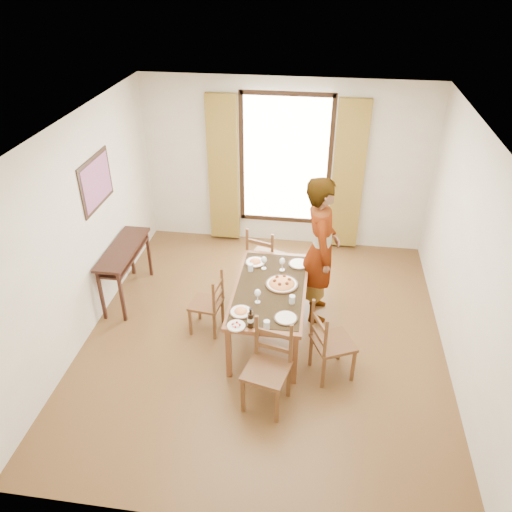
# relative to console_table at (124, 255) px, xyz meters

# --- Properties ---
(ground) EXTENTS (5.00, 5.00, 0.00)m
(ground) POSITION_rel_console_table_xyz_m (2.03, -0.60, -0.68)
(ground) COLOR #452D15
(ground) RESTS_ON ground
(room_shell) EXTENTS (4.60, 5.10, 2.74)m
(room_shell) POSITION_rel_console_table_xyz_m (2.03, -0.47, 0.86)
(room_shell) COLOR silver
(room_shell) RESTS_ON ground
(console_table) EXTENTS (0.38, 1.20, 0.80)m
(console_table) POSITION_rel_console_table_xyz_m (0.00, 0.00, 0.00)
(console_table) COLOR #341711
(console_table) RESTS_ON ground
(dining_table) EXTENTS (0.87, 1.67, 0.76)m
(dining_table) POSITION_rel_console_table_xyz_m (2.09, -0.58, 0.00)
(dining_table) COLOR brown
(dining_table) RESTS_ON ground
(chair_west) EXTENTS (0.42, 0.42, 0.86)m
(chair_west) POSITION_rel_console_table_xyz_m (1.30, -0.56, -0.28)
(chair_west) COLOR brown
(chair_west) RESTS_ON ground
(chair_north) EXTENTS (0.55, 0.55, 1.00)m
(chair_north) POSITION_rel_console_table_xyz_m (1.88, 0.51, -0.22)
(chair_north) COLOR brown
(chair_north) RESTS_ON ground
(chair_south) EXTENTS (0.54, 0.54, 1.01)m
(chair_south) POSITION_rel_console_table_xyz_m (2.20, -1.67, -0.21)
(chair_south) COLOR brown
(chair_south) RESTS_ON ground
(chair_east) EXTENTS (0.57, 0.57, 0.97)m
(chair_east) POSITION_rel_console_table_xyz_m (2.85, -1.15, -0.23)
(chair_east) COLOR brown
(chair_east) RESTS_ON ground
(man) EXTENTS (0.80, 0.60, 1.99)m
(man) POSITION_rel_console_table_xyz_m (2.66, -0.01, 0.31)
(man) COLOR gray
(man) RESTS_ON ground
(plate_sw) EXTENTS (0.27, 0.27, 0.05)m
(plate_sw) POSITION_rel_console_table_xyz_m (1.82, -1.11, 0.10)
(plate_sw) COLOR silver
(plate_sw) RESTS_ON dining_table
(plate_se) EXTENTS (0.27, 0.27, 0.05)m
(plate_se) POSITION_rel_console_table_xyz_m (2.33, -1.15, 0.10)
(plate_se) COLOR silver
(plate_se) RESTS_ON dining_table
(plate_nw) EXTENTS (0.27, 0.27, 0.05)m
(plate_nw) POSITION_rel_console_table_xyz_m (1.83, -0.06, 0.10)
(plate_nw) COLOR silver
(plate_nw) RESTS_ON dining_table
(plate_ne) EXTENTS (0.27, 0.27, 0.05)m
(plate_ne) POSITION_rel_console_table_xyz_m (2.40, -0.02, 0.10)
(plate_ne) COLOR silver
(plate_ne) RESTS_ON dining_table
(pasta_platter) EXTENTS (0.40, 0.40, 0.10)m
(pasta_platter) POSITION_rel_console_table_xyz_m (2.23, -0.51, 0.12)
(pasta_platter) COLOR #CA5919
(pasta_platter) RESTS_ON dining_table
(caprese_plate) EXTENTS (0.20, 0.20, 0.04)m
(caprese_plate) POSITION_rel_console_table_xyz_m (1.81, -1.35, 0.09)
(caprese_plate) COLOR silver
(caprese_plate) RESTS_ON dining_table
(wine_glass_a) EXTENTS (0.08, 0.08, 0.18)m
(wine_glass_a) POSITION_rel_console_table_xyz_m (1.98, -0.89, 0.16)
(wine_glass_a) COLOR white
(wine_glass_a) RESTS_ON dining_table
(wine_glass_b) EXTENTS (0.08, 0.08, 0.18)m
(wine_glass_b) POSITION_rel_console_table_xyz_m (2.20, -0.18, 0.16)
(wine_glass_b) COLOR white
(wine_glass_b) RESTS_ON dining_table
(wine_glass_c) EXTENTS (0.08, 0.08, 0.18)m
(wine_glass_c) POSITION_rel_console_table_xyz_m (1.96, -0.18, 0.16)
(wine_glass_c) COLOR white
(wine_glass_c) RESTS_ON dining_table
(tumbler_a) EXTENTS (0.07, 0.07, 0.10)m
(tumbler_a) POSITION_rel_console_table_xyz_m (2.38, -0.85, 0.12)
(tumbler_a) COLOR silver
(tumbler_a) RESTS_ON dining_table
(tumbler_b) EXTENTS (0.07, 0.07, 0.10)m
(tumbler_b) POSITION_rel_console_table_xyz_m (1.80, -0.25, 0.12)
(tumbler_b) COLOR silver
(tumbler_b) RESTS_ON dining_table
(tumbler_c) EXTENTS (0.07, 0.07, 0.10)m
(tumbler_c) POSITION_rel_console_table_xyz_m (2.14, -1.34, 0.12)
(tumbler_c) COLOR silver
(tumbler_c) RESTS_ON dining_table
(wine_bottle) EXTENTS (0.07, 0.07, 0.25)m
(wine_bottle) POSITION_rel_console_table_xyz_m (1.97, -1.34, 0.20)
(wine_bottle) COLOR black
(wine_bottle) RESTS_ON dining_table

